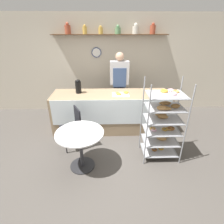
% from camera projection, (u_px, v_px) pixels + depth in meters
% --- Properties ---
extents(ground_plane, '(14.00, 14.00, 0.00)m').
position_uv_depth(ground_plane, '(113.00, 155.00, 3.55)').
color(ground_plane, '#4C4742').
extents(back_wall, '(10.00, 0.30, 2.70)m').
position_uv_depth(back_wall, '(110.00, 64.00, 5.01)').
color(back_wall, beige).
rests_on(back_wall, ground_plane).
extents(display_counter, '(2.77, 0.78, 0.93)m').
position_uv_depth(display_counter, '(111.00, 112.00, 4.29)').
color(display_counter, '#937A5B').
rests_on(display_counter, ground_plane).
extents(pastry_rack, '(0.71, 0.52, 1.56)m').
position_uv_depth(pastry_rack, '(163.00, 123.00, 3.23)').
color(pastry_rack, gray).
rests_on(pastry_rack, ground_plane).
extents(person_worker, '(0.47, 0.23, 1.80)m').
position_uv_depth(person_worker, '(119.00, 85.00, 4.58)').
color(person_worker, '#282833').
rests_on(person_worker, ground_plane).
extents(cafe_table, '(0.83, 0.83, 0.74)m').
position_uv_depth(cafe_table, '(80.00, 141.00, 3.03)').
color(cafe_table, '#262628').
rests_on(cafe_table, ground_plane).
extents(cafe_chair, '(0.51, 0.51, 0.88)m').
position_uv_depth(cafe_chair, '(74.00, 124.00, 3.60)').
color(cafe_chair, black).
rests_on(cafe_chair, ground_plane).
extents(coffee_carafe, '(0.14, 0.14, 0.32)m').
position_uv_depth(coffee_carafe, '(78.00, 87.00, 4.07)').
color(coffee_carafe, black).
rests_on(coffee_carafe, display_counter).
extents(donut_tray_counter, '(0.38, 0.30, 0.05)m').
position_uv_depth(donut_tray_counter, '(121.00, 94.00, 4.02)').
color(donut_tray_counter, white).
rests_on(donut_tray_counter, display_counter).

